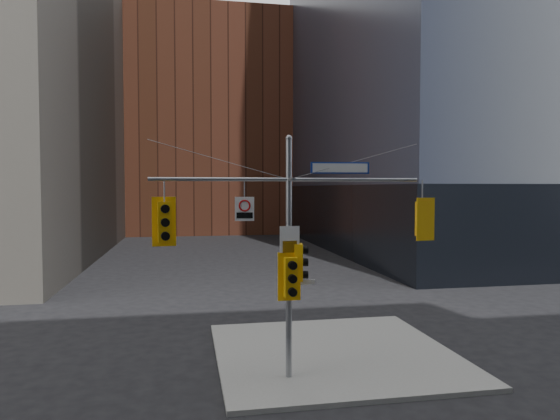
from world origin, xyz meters
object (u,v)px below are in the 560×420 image
object	(u,v)px
traffic_light_pole_side	(300,262)
regulatory_sign_arm	(245,208)
street_sign_blade	(340,168)
traffic_light_pole_front	(291,277)
signal_assembly	(289,234)
traffic_light_east_arm	(422,219)
traffic_light_west_arm	(165,222)

from	to	relation	value
traffic_light_pole_side	regulatory_sign_arm	distance (m)	2.30
traffic_light_pole_side	street_sign_blade	size ratio (longest dim) A/B	0.62
street_sign_blade	regulatory_sign_arm	world-z (taller)	street_sign_blade
traffic_light_pole_front	signal_assembly	bearing A→B (deg)	88.32
regulatory_sign_arm	traffic_light_pole_front	bearing A→B (deg)	-2.66
street_sign_blade	traffic_light_pole_side	bearing A→B (deg)	-175.79
traffic_light_east_arm	street_sign_blade	bearing A→B (deg)	-8.67
traffic_light_west_arm	street_sign_blade	xyz separation A→B (m)	(5.11, -0.01, 1.55)
traffic_light_west_arm	traffic_light_pole_side	world-z (taller)	traffic_light_west_arm
signal_assembly	traffic_light_pole_side	world-z (taller)	signal_assembly
street_sign_blade	regulatory_sign_arm	distance (m)	3.09
signal_assembly	traffic_light_east_arm	world-z (taller)	signal_assembly
traffic_light_west_arm	traffic_light_pole_front	size ratio (longest dim) A/B	0.98
regulatory_sign_arm	traffic_light_west_arm	bearing A→B (deg)	-172.89
signal_assembly	traffic_light_pole_front	bearing A→B (deg)	-90.04
street_sign_blade	regulatory_sign_arm	bearing A→B (deg)	-175.41
traffic_light_east_arm	traffic_light_pole_front	xyz separation A→B (m)	(-4.20, -0.27, -1.63)
traffic_light_pole_front	traffic_light_pole_side	bearing A→B (deg)	37.68
traffic_light_east_arm	street_sign_blade	size ratio (longest dim) A/B	0.74
traffic_light_east_arm	traffic_light_pole_side	distance (m)	4.07
traffic_light_west_arm	traffic_light_pole_side	xyz separation A→B (m)	(3.88, -0.01, -1.24)
traffic_light_pole_front	regulatory_sign_arm	bearing A→B (deg)	167.72
regulatory_sign_arm	traffic_light_east_arm	bearing A→B (deg)	8.20
signal_assembly	traffic_light_west_arm	size ratio (longest dim) A/B	5.70
traffic_light_pole_front	street_sign_blade	xyz separation A→B (m)	(1.55, 0.27, 3.18)
regulatory_sign_arm	traffic_light_pole_side	bearing A→B (deg)	8.74
traffic_light_east_arm	traffic_light_pole_front	world-z (taller)	traffic_light_east_arm
traffic_light_west_arm	signal_assembly	bearing A→B (deg)	-7.44
traffic_light_pole_side	regulatory_sign_arm	size ratio (longest dim) A/B	1.59
signal_assembly	traffic_light_pole_front	world-z (taller)	signal_assembly
traffic_light_west_arm	regulatory_sign_arm	bearing A→B (deg)	-8.08
signal_assembly	traffic_light_east_arm	size ratio (longest dim) A/B	6.09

